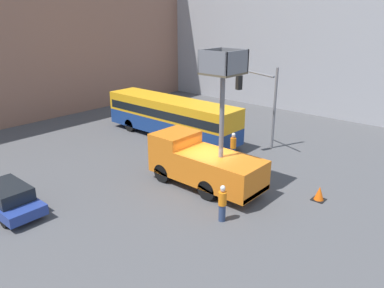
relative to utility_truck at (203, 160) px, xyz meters
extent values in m
plane|color=#4C4C4F|center=(0.09, -0.26, -1.51)|extent=(120.00, 120.00, 0.00)
cube|color=#9E9EA3|center=(23.48, 5.78, 3.74)|extent=(10.00, 28.00, 10.51)
cube|color=orange|center=(0.00, 2.05, 0.06)|extent=(2.45, 1.95, 2.19)
cube|color=orange|center=(0.00, -1.19, -0.26)|extent=(2.45, 4.54, 1.55)
cube|color=red|center=(0.00, -3.41, -0.89)|extent=(2.40, 0.10, 0.24)
cylinder|color=black|center=(-1.08, 2.05, -0.98)|extent=(0.30, 1.06, 1.06)
cylinder|color=black|center=(1.08, 2.05, -0.98)|extent=(0.30, 1.06, 1.06)
cylinder|color=black|center=(-1.08, -1.19, -0.98)|extent=(0.30, 1.06, 1.06)
cylinder|color=black|center=(1.08, -1.19, -0.98)|extent=(0.30, 1.06, 1.06)
cylinder|color=slate|center=(0.00, -1.19, 2.64)|extent=(0.24, 0.24, 4.25)
cube|color=brown|center=(0.00, -1.19, 4.82)|extent=(1.80, 1.67, 0.10)
cube|color=slate|center=(-0.86, -1.19, 5.39)|extent=(0.08, 1.67, 1.05)
cube|color=slate|center=(0.86, -1.19, 5.39)|extent=(0.08, 1.67, 1.05)
cube|color=slate|center=(0.00, -0.40, 5.39)|extent=(1.80, 0.08, 1.05)
cube|color=slate|center=(0.00, -1.98, 5.39)|extent=(1.80, 0.08, 1.05)
cube|color=navy|center=(5.04, 7.26, -0.52)|extent=(2.52, 11.52, 1.15)
cube|color=orange|center=(5.04, 7.26, 0.75)|extent=(2.52, 11.52, 1.40)
cube|color=black|center=(5.04, 7.26, 0.54)|extent=(2.54, 11.06, 0.62)
cylinder|color=black|center=(3.93, 10.83, -1.02)|extent=(0.30, 0.99, 0.99)
cylinder|color=black|center=(6.15, 10.83, -1.02)|extent=(0.30, 0.99, 0.99)
cylinder|color=black|center=(3.93, 3.68, -1.02)|extent=(0.30, 0.99, 0.99)
cylinder|color=black|center=(6.15, 3.68, -1.02)|extent=(0.30, 0.99, 0.99)
cylinder|color=slate|center=(7.96, 0.23, 1.31)|extent=(0.18, 0.18, 5.64)
cylinder|color=slate|center=(6.55, 0.78, 3.83)|extent=(1.22, 2.86, 0.13)
cube|color=black|center=(5.15, 1.33, 3.38)|extent=(0.41, 0.41, 0.90)
sphere|color=red|center=(5.15, 1.33, 3.63)|extent=(0.20, 0.20, 0.20)
cylinder|color=navy|center=(-2.24, -3.00, -1.11)|extent=(0.32, 0.32, 0.81)
cylinder|color=orange|center=(-2.24, -3.00, -0.38)|extent=(0.38, 0.38, 0.64)
sphere|color=tan|center=(-2.24, -3.00, 0.05)|extent=(0.22, 0.22, 0.22)
sphere|color=white|center=(-2.24, -3.00, 0.15)|extent=(0.23, 0.23, 0.23)
cylinder|color=navy|center=(4.18, 0.93, -1.09)|extent=(0.32, 0.32, 0.85)
cylinder|color=orange|center=(4.18, 0.93, -0.32)|extent=(0.38, 0.38, 0.68)
sphere|color=tan|center=(4.18, 0.93, 0.13)|extent=(0.23, 0.23, 0.23)
sphere|color=white|center=(4.18, 0.93, 0.23)|extent=(0.24, 0.24, 0.24)
cube|color=black|center=(2.63, -5.53, -1.50)|extent=(0.65, 0.65, 0.03)
cone|color=#F25B0F|center=(2.63, -5.53, -1.14)|extent=(0.52, 0.52, 0.74)
cube|color=navy|center=(-8.29, 5.41, -1.00)|extent=(1.78, 4.61, 0.49)
cube|color=black|center=(-8.29, 5.18, -0.44)|extent=(1.56, 2.54, 0.62)
cylinder|color=black|center=(-7.52, 6.84, -1.19)|extent=(0.22, 0.64, 0.64)
cylinder|color=black|center=(-9.06, 3.98, -1.19)|extent=(0.22, 0.64, 0.64)
cylinder|color=black|center=(-7.52, 3.98, -1.19)|extent=(0.22, 0.64, 0.64)
camera|label=1|loc=(-14.53, -11.89, 7.57)|focal=35.00mm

